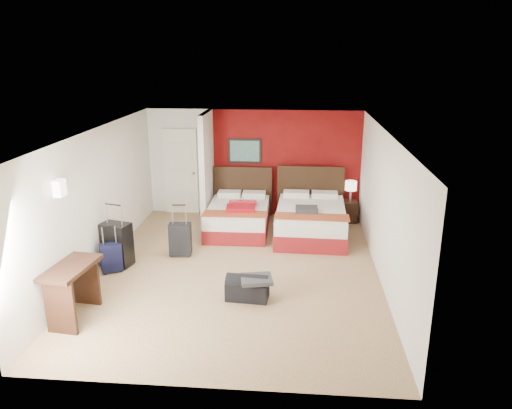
# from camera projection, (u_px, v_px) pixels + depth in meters

# --- Properties ---
(ground) EXTENTS (6.50, 6.50, 0.00)m
(ground) POSITION_uv_depth(u_px,v_px,m) (238.00, 270.00, 8.86)
(ground) COLOR tan
(ground) RESTS_ON ground
(room_walls) EXTENTS (5.02, 6.52, 2.50)m
(room_walls) POSITION_uv_depth(u_px,v_px,m) (177.00, 181.00, 9.95)
(room_walls) COLOR white
(room_walls) RESTS_ON ground
(red_accent_panel) EXTENTS (3.50, 0.04, 2.50)m
(red_accent_panel) POSITION_uv_depth(u_px,v_px,m) (285.00, 164.00, 11.50)
(red_accent_panel) COLOR maroon
(red_accent_panel) RESTS_ON ground
(partition_wall) EXTENTS (0.12, 1.20, 2.50)m
(partition_wall) POSITION_uv_depth(u_px,v_px,m) (207.00, 168.00, 11.05)
(partition_wall) COLOR silver
(partition_wall) RESTS_ON ground
(entry_door) EXTENTS (0.82, 0.06, 2.05)m
(entry_door) POSITION_uv_depth(u_px,v_px,m) (181.00, 171.00, 11.74)
(entry_door) COLOR silver
(entry_door) RESTS_ON ground
(bed_left) EXTENTS (1.32, 1.87, 0.56)m
(bed_left) POSITION_uv_depth(u_px,v_px,m) (238.00, 218.00, 10.74)
(bed_left) COLOR white
(bed_left) RESTS_ON ground
(bed_right) EXTENTS (1.50, 2.11, 0.62)m
(bed_right) POSITION_uv_depth(u_px,v_px,m) (311.00, 222.00, 10.44)
(bed_right) COLOR silver
(bed_right) RESTS_ON ground
(red_suitcase_open) EXTENTS (0.67, 0.88, 0.10)m
(red_suitcase_open) POSITION_uv_depth(u_px,v_px,m) (242.00, 205.00, 10.54)
(red_suitcase_open) COLOR maroon
(red_suitcase_open) RESTS_ON bed_left
(jacket_bundle) EXTENTS (0.46, 0.37, 0.11)m
(jacket_bundle) POSITION_uv_depth(u_px,v_px,m) (307.00, 210.00, 10.05)
(jacket_bundle) COLOR #39393E
(jacket_bundle) RESTS_ON bed_right
(nightstand) EXTENTS (0.36, 0.36, 0.49)m
(nightstand) POSITION_uv_depth(u_px,v_px,m) (349.00, 211.00, 11.31)
(nightstand) COLOR black
(nightstand) RESTS_ON ground
(table_lamp) EXTENTS (0.30, 0.30, 0.47)m
(table_lamp) POSITION_uv_depth(u_px,v_px,m) (351.00, 191.00, 11.17)
(table_lamp) COLOR white
(table_lamp) RESTS_ON nightstand
(suitcase_black) EXTENTS (0.60, 0.46, 0.79)m
(suitcase_black) POSITION_uv_depth(u_px,v_px,m) (117.00, 246.00, 8.95)
(suitcase_black) COLOR black
(suitcase_black) RESTS_ON ground
(suitcase_charcoal) EXTENTS (0.44, 0.30, 0.61)m
(suitcase_charcoal) POSITION_uv_depth(u_px,v_px,m) (180.00, 241.00, 9.41)
(suitcase_charcoal) COLOR black
(suitcase_charcoal) RESTS_ON ground
(suitcase_navy) EXTENTS (0.42, 0.37, 0.50)m
(suitcase_navy) POSITION_uv_depth(u_px,v_px,m) (111.00, 259.00, 8.73)
(suitcase_navy) COLOR black
(suitcase_navy) RESTS_ON ground
(duffel_bag) EXTENTS (0.69, 0.41, 0.34)m
(duffel_bag) POSITION_uv_depth(u_px,v_px,m) (247.00, 289.00, 7.80)
(duffel_bag) COLOR black
(duffel_bag) RESTS_ON ground
(jacket_draped) EXTENTS (0.56, 0.50, 0.06)m
(jacket_draped) POSITION_uv_depth(u_px,v_px,m) (256.00, 279.00, 7.68)
(jacket_draped) COLOR #35353A
(jacket_draped) RESTS_ON duffel_bag
(desk) EXTENTS (0.61, 1.05, 0.84)m
(desk) POSITION_uv_depth(u_px,v_px,m) (73.00, 292.00, 7.17)
(desk) COLOR #321A10
(desk) RESTS_ON ground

